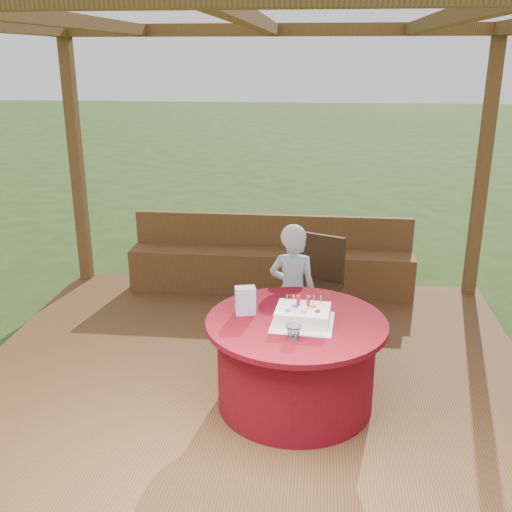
{
  "coord_description": "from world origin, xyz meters",
  "views": [
    {
      "loc": [
        0.49,
        -4.33,
        2.56
      ],
      "look_at": [
        0.0,
        0.25,
        1.0
      ],
      "focal_mm": 42.0,
      "sensor_mm": 36.0,
      "label": 1
    }
  ],
  "objects_px": {
    "bench": "(271,267)",
    "chair": "(314,280)",
    "drinking_glass": "(293,332)",
    "table": "(295,362)",
    "elderly_woman": "(292,287)",
    "gift_bag": "(245,300)",
    "birthday_cake": "(303,315)"
  },
  "relations": [
    {
      "from": "table",
      "to": "elderly_woman",
      "type": "distance_m",
      "value": 0.91
    },
    {
      "from": "table",
      "to": "elderly_woman",
      "type": "height_order",
      "value": "elderly_woman"
    },
    {
      "from": "elderly_woman",
      "to": "drinking_glass",
      "type": "distance_m",
      "value": 1.17
    },
    {
      "from": "chair",
      "to": "drinking_glass",
      "type": "bearing_deg",
      "value": -94.56
    },
    {
      "from": "table",
      "to": "bench",
      "type": "bearing_deg",
      "value": 99.38
    },
    {
      "from": "table",
      "to": "elderly_woman",
      "type": "bearing_deg",
      "value": 94.53
    },
    {
      "from": "birthday_cake",
      "to": "drinking_glass",
      "type": "height_order",
      "value": "birthday_cake"
    },
    {
      "from": "chair",
      "to": "elderly_woman",
      "type": "distance_m",
      "value": 0.39
    },
    {
      "from": "table",
      "to": "chair",
      "type": "bearing_deg",
      "value": 84.7
    },
    {
      "from": "chair",
      "to": "birthday_cake",
      "type": "xyz_separation_m",
      "value": [
        -0.07,
        -1.25,
        0.21
      ]
    },
    {
      "from": "chair",
      "to": "elderly_woman",
      "type": "bearing_deg",
      "value": -118.14
    },
    {
      "from": "chair",
      "to": "elderly_woman",
      "type": "xyz_separation_m",
      "value": [
        -0.18,
        -0.34,
        0.06
      ]
    },
    {
      "from": "table",
      "to": "birthday_cake",
      "type": "xyz_separation_m",
      "value": [
        0.04,
        -0.04,
        0.38
      ]
    },
    {
      "from": "birthday_cake",
      "to": "gift_bag",
      "type": "xyz_separation_m",
      "value": [
        -0.42,
        0.12,
        0.04
      ]
    },
    {
      "from": "gift_bag",
      "to": "drinking_glass",
      "type": "relative_size",
      "value": 2.02
    },
    {
      "from": "chair",
      "to": "table",
      "type": "bearing_deg",
      "value": -95.3
    },
    {
      "from": "chair",
      "to": "gift_bag",
      "type": "xyz_separation_m",
      "value": [
        -0.48,
        -1.13,
        0.26
      ]
    },
    {
      "from": "bench",
      "to": "elderly_woman",
      "type": "height_order",
      "value": "elderly_woman"
    },
    {
      "from": "chair",
      "to": "drinking_glass",
      "type": "height_order",
      "value": "chair"
    },
    {
      "from": "chair",
      "to": "birthday_cake",
      "type": "distance_m",
      "value": 1.27
    },
    {
      "from": "chair",
      "to": "drinking_glass",
      "type": "xyz_separation_m",
      "value": [
        -0.12,
        -1.5,
        0.2
      ]
    },
    {
      "from": "drinking_glass",
      "to": "birthday_cake",
      "type": "bearing_deg",
      "value": 78.19
    },
    {
      "from": "bench",
      "to": "chair",
      "type": "xyz_separation_m",
      "value": [
        0.48,
        -1.0,
        0.24
      ]
    },
    {
      "from": "gift_bag",
      "to": "drinking_glass",
      "type": "height_order",
      "value": "gift_bag"
    },
    {
      "from": "elderly_woman",
      "to": "drinking_glass",
      "type": "height_order",
      "value": "elderly_woman"
    },
    {
      "from": "drinking_glass",
      "to": "bench",
      "type": "bearing_deg",
      "value": 98.14
    },
    {
      "from": "table",
      "to": "drinking_glass",
      "type": "relative_size",
      "value": 12.74
    },
    {
      "from": "table",
      "to": "birthday_cake",
      "type": "distance_m",
      "value": 0.39
    },
    {
      "from": "table",
      "to": "birthday_cake",
      "type": "relative_size",
      "value": 2.84
    },
    {
      "from": "elderly_woman",
      "to": "gift_bag",
      "type": "xyz_separation_m",
      "value": [
        -0.3,
        -0.79,
        0.19
      ]
    },
    {
      "from": "elderly_woman",
      "to": "drinking_glass",
      "type": "xyz_separation_m",
      "value": [
        0.06,
        -1.16,
        0.14
      ]
    },
    {
      "from": "elderly_woman",
      "to": "birthday_cake",
      "type": "bearing_deg",
      "value": -82.87
    }
  ]
}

